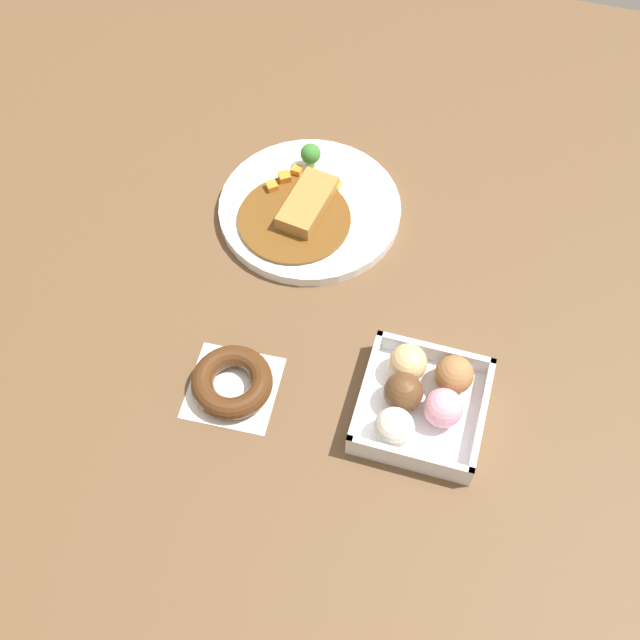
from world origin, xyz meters
The scene contains 4 objects.
ground_plane centered at (0.00, 0.00, 0.00)m, with size 1.60×1.60×0.00m, color brown.
curry_plate centered at (-0.15, -0.05, 0.01)m, with size 0.28×0.28×0.06m.
donut_box centered at (0.13, 0.19, 0.03)m, with size 0.17×0.16×0.06m.
chocolate_ring_donut centered at (0.17, -0.06, 0.02)m, with size 0.13×0.13×0.03m.
Camera 1 is at (0.63, 0.19, 0.98)m, focal length 45.31 mm.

